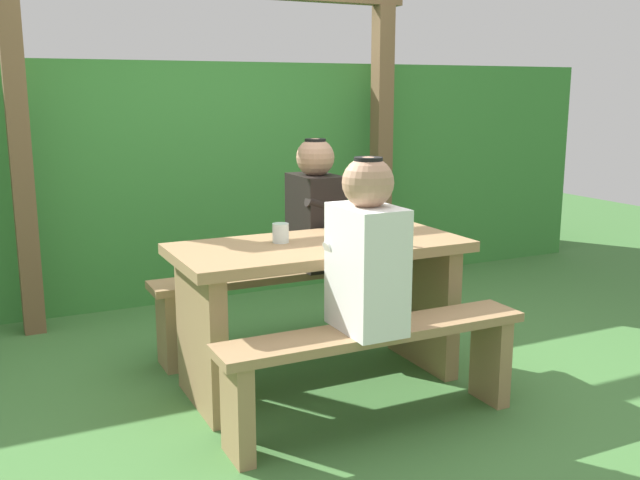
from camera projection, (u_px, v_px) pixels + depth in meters
name	position (u px, v px, depth m)	size (l,w,h in m)	color
ground_plane	(320.00, 383.00, 3.59)	(12.00, 12.00, 0.00)	#427538
hedge_backdrop	(190.00, 175.00, 5.35)	(6.40, 1.02, 1.61)	#3A8236
pergola_post_left	(21.00, 166.00, 4.15)	(0.12, 0.12, 1.99)	brown
pergola_post_right	(381.00, 151.00, 5.18)	(0.12, 0.12, 1.99)	brown
picnic_table	(320.00, 288.00, 3.49)	(1.40, 0.64, 0.71)	#9E7A51
bench_near	(375.00, 356.00, 3.06)	(1.40, 0.24, 0.45)	#9E7A51
bench_far	(278.00, 294.00, 3.99)	(1.40, 0.24, 0.45)	#9E7A51
person_white_shirt	(367.00, 252.00, 2.95)	(0.25, 0.35, 0.72)	white
person_black_coat	(316.00, 209.00, 4.00)	(0.25, 0.35, 0.72)	black
drinking_glass	(281.00, 233.00, 3.44)	(0.08, 0.08, 0.09)	silver
bottle_left	(364.00, 222.00, 3.47)	(0.06, 0.06, 0.23)	silver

